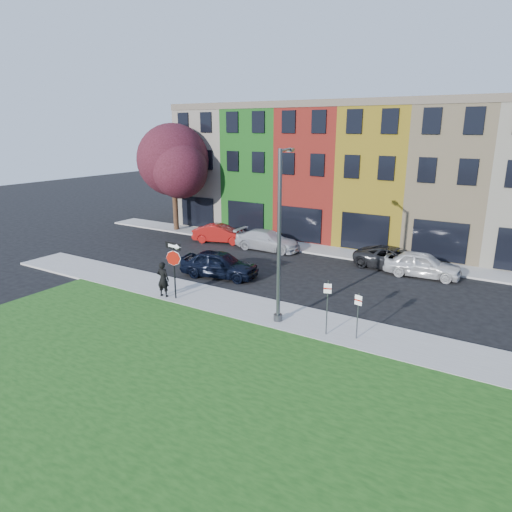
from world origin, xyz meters
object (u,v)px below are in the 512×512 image
Objects in this scene: man at (163,279)px; sedan_near at (219,264)px; street_lamp at (280,237)px; stop_sign at (174,259)px.

man reaches higher than sedan_near.
sedan_near is 0.64× the size of street_lamp.
stop_sign is at bearing 174.09° from sedan_near.
sedan_near is (-0.36, 4.35, -1.44)m from stop_sign.
street_lamp reaches higher than stop_sign.
stop_sign is 6.09m from street_lamp.
stop_sign is at bearing 169.42° from street_lamp.
street_lamp is at bearing 11.64° from stop_sign.
man is 0.38× the size of sedan_near.
stop_sign is 1.39m from man.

